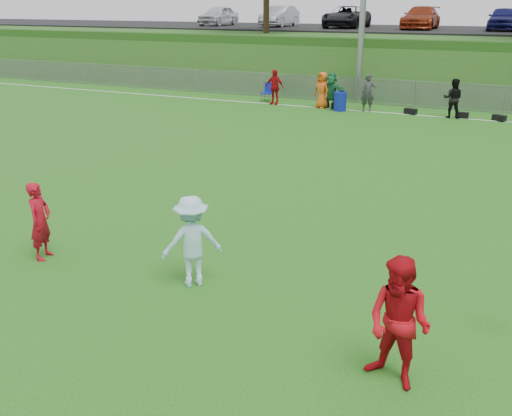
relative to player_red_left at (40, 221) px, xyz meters
The scene contains 13 objects.
ground 3.77m from the player_red_left, ahead, with size 120.00×120.00×0.00m, color #165A12.
sideline_far 18.93m from the player_red_left, 78.90° to the left, with size 60.00×0.10×0.01m, color white.
fence 20.88m from the player_red_left, 79.95° to the left, with size 58.00×0.06×1.30m.
berm 31.78m from the player_red_left, 83.42° to the left, with size 120.00×18.00×3.00m, color #2C5016.
parking_lot 33.83m from the player_red_left, 83.80° to the left, with size 120.00×12.00×0.10m, color black.
car_row 32.80m from the player_red_left, 85.65° to the left, with size 32.04×5.18×1.44m.
spectator_row 18.58m from the player_red_left, 87.27° to the left, with size 9.37×0.87×1.69m.
gear_bags 19.19m from the player_red_left, 76.61° to the left, with size 7.79×0.53×0.26m.
player_red_left is the anchor object (origin of this frame).
player_red_center 7.24m from the player_red_left, ahead, with size 0.88×0.69×1.81m, color red.
player_blue 3.29m from the player_red_left, ahead, with size 1.08×0.62×1.67m, color #AEDDF1.
recycling_bin 18.20m from the player_red_left, 87.97° to the left, with size 0.58×0.58×0.88m, color #0E1F99.
camp_chair 19.60m from the player_red_left, 100.40° to the left, with size 0.55×0.56×0.92m.
Camera 1 is at (4.49, -8.23, 4.80)m, focal length 40.00 mm.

